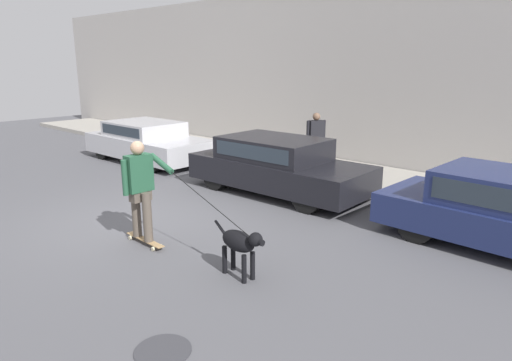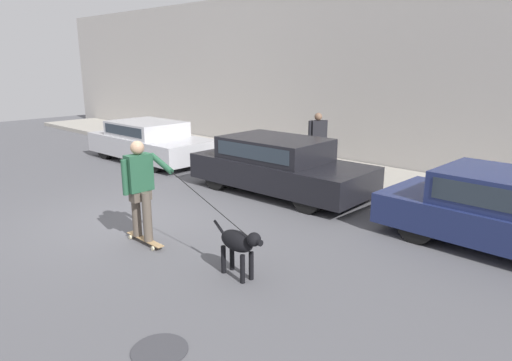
{
  "view_description": "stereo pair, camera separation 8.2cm",
  "coord_description": "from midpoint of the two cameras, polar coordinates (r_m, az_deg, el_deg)",
  "views": [
    {
      "loc": [
        7.17,
        -4.49,
        2.94
      ],
      "look_at": [
        1.99,
        1.11,
        0.95
      ],
      "focal_mm": 32.0,
      "sensor_mm": 36.0,
      "label": 1
    },
    {
      "loc": [
        7.23,
        -4.43,
        2.94
      ],
      "look_at": [
        1.99,
        1.11,
        0.95
      ],
      "focal_mm": 32.0,
      "sensor_mm": 36.0,
      "label": 2
    }
  ],
  "objects": [
    {
      "name": "ground_plane",
      "position": [
        8.96,
        -14.65,
        -5.02
      ],
      "size": [
        36.0,
        36.0,
        0.0
      ],
      "primitive_type": "plane",
      "color": "#545459"
    },
    {
      "name": "dog",
      "position": [
        6.36,
        -2.37,
        -7.86
      ],
      "size": [
        1.01,
        0.33,
        0.75
      ],
      "rotation": [
        0.0,
        0.0,
        -0.08
      ],
      "color": "black",
      "rests_on": "ground_plane"
    },
    {
      "name": "manhole_cover",
      "position": [
        5.19,
        -12.03,
        -20.1
      ],
      "size": [
        0.6,
        0.6,
        0.01
      ],
      "color": "#38383D",
      "rests_on": "ground_plane"
    },
    {
      "name": "pedestrian_with_bag",
      "position": [
        12.34,
        7.18,
        5.27
      ],
      "size": [
        0.41,
        0.62,
        1.49
      ],
      "rotation": [
        0.0,
        0.0,
        2.64
      ],
      "color": "#3D4760",
      "rests_on": "sidewalk_curb"
    },
    {
      "name": "parked_car_0",
      "position": [
        14.28,
        -13.57,
        4.72
      ],
      "size": [
        4.26,
        1.88,
        1.19
      ],
      "rotation": [
        0.0,
        0.0,
        0.01
      ],
      "color": "black",
      "rests_on": "ground_plane"
    },
    {
      "name": "parked_car_1",
      "position": [
        10.44,
        2.48,
        1.84
      ],
      "size": [
        4.29,
        1.88,
        1.27
      ],
      "rotation": [
        0.0,
        0.0,
        0.03
      ],
      "color": "black",
      "rests_on": "ground_plane"
    },
    {
      "name": "back_wall",
      "position": [
        13.65,
        11.18,
        12.64
      ],
      "size": [
        32.0,
        0.3,
        5.07
      ],
      "color": "#B2ADA8",
      "rests_on": "ground_plane"
    },
    {
      "name": "skateboarder",
      "position": [
        7.61,
        -14.55,
        -0.73
      ],
      "size": [
        2.81,
        0.61,
        1.73
      ],
      "rotation": [
        0.0,
        0.0,
        -0.02
      ],
      "color": "beige",
      "rests_on": "ground_plane"
    },
    {
      "name": "sidewalk_curb",
      "position": [
        12.76,
        7.18,
        1.52
      ],
      "size": [
        30.0,
        2.57,
        0.15
      ],
      "color": "#A39E93",
      "rests_on": "ground_plane"
    }
  ]
}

